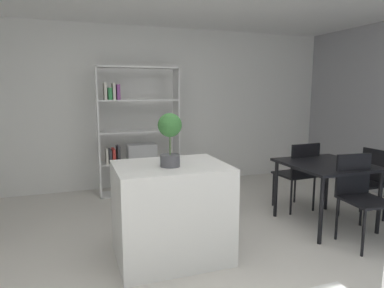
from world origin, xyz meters
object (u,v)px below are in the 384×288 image
kitchen_island (171,211)px  open_bookshelf (136,136)px  dining_chair_near (360,191)px  dining_table (326,170)px  dining_chair_window_side (369,178)px  potted_plant_on_island (170,134)px  dining_chair_far (299,170)px

kitchen_island → open_bookshelf: (0.06, 2.16, 0.45)m
kitchen_island → dining_chair_near: dining_chair_near is taller
dining_table → dining_chair_window_side: size_ratio=1.10×
dining_chair_near → dining_chair_window_side: (0.65, 0.50, -0.04)m
potted_plant_on_island → open_bookshelf: bearing=87.9°
potted_plant_on_island → dining_chair_near: size_ratio=0.52×
dining_chair_near → dining_chair_window_side: 0.82m
open_bookshelf → kitchen_island: bearing=-91.5°
open_bookshelf → dining_chair_far: bearing=-38.7°
potted_plant_on_island → open_bookshelf: (0.08, 2.23, -0.30)m
potted_plant_on_island → open_bookshelf: open_bookshelf is taller
open_bookshelf → dining_table: size_ratio=2.03×
open_bookshelf → dining_chair_near: 3.14m
dining_table → dining_chair_near: size_ratio=1.03×
dining_chair_near → open_bookshelf: bearing=132.1°
open_bookshelf → dining_table: bearing=-47.0°
open_bookshelf → dining_chair_window_side: size_ratio=2.24×
dining_chair_near → kitchen_island: bearing=175.3°
dining_chair_window_side → dining_chair_far: 0.82m
dining_chair_near → dining_chair_far: (-0.00, 0.99, -0.00)m
open_bookshelf → dining_table: open_bookshelf is taller
open_bookshelf → dining_table: (1.86, -2.00, -0.23)m
open_bookshelf → dining_chair_far: 2.42m
dining_chair_near → dining_chair_window_side: size_ratio=1.07×
kitchen_island → dining_chair_far: (1.92, 0.66, 0.10)m
open_bookshelf → dining_chair_near: size_ratio=2.09×
kitchen_island → dining_chair_far: size_ratio=1.12×
potted_plant_on_island → dining_table: 2.03m
dining_chair_far → dining_chair_near: bearing=86.9°
dining_chair_far → potted_plant_on_island: bearing=17.3°
dining_chair_far → kitchen_island: bearing=15.6°
dining_table → dining_chair_near: 0.51m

